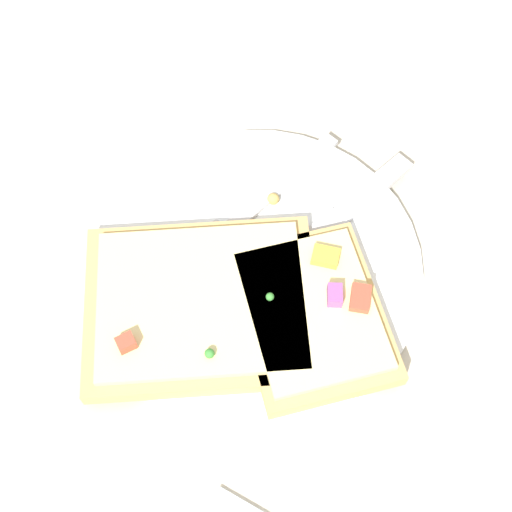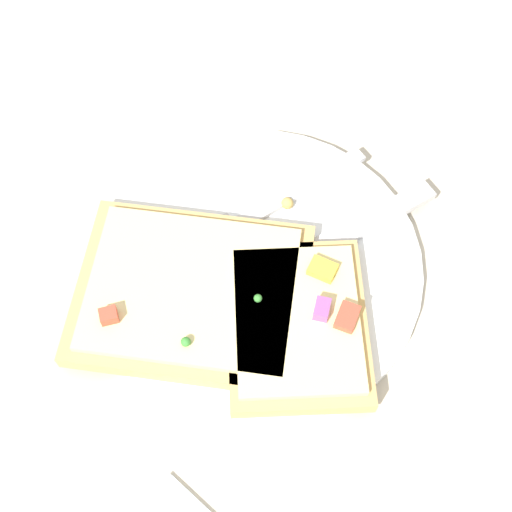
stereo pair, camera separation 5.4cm
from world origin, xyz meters
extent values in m
plane|color=#BCB29E|center=(0.00, 0.00, 0.00)|extent=(4.00, 4.00, 0.00)
cylinder|color=white|center=(0.00, 0.00, 0.01)|extent=(0.26, 0.26, 0.01)
cube|color=#B7B7BC|center=(0.02, -0.07, 0.01)|extent=(0.04, 0.12, 0.01)
cube|color=#B7B7BC|center=(0.04, 0.01, 0.01)|extent=(0.04, 0.05, 0.01)
cube|color=#B7B7BC|center=(0.06, 0.04, 0.01)|extent=(0.01, 0.03, 0.00)
cube|color=#B7B7BC|center=(0.05, 0.05, 0.01)|extent=(0.01, 0.03, 0.00)
cube|color=#B7B7BC|center=(0.04, 0.05, 0.01)|extent=(0.01, 0.03, 0.00)
cube|color=#B7B7BC|center=(0.04, 0.05, 0.01)|extent=(0.01, 0.03, 0.00)
cube|color=#B7B7BC|center=(-0.05, -0.11, 0.01)|extent=(0.04, 0.08, 0.01)
cube|color=#B7B7BC|center=(-0.02, -0.01, 0.01)|extent=(0.06, 0.13, 0.00)
cube|color=tan|center=(0.02, 0.05, 0.02)|extent=(0.21, 0.20, 0.01)
cube|color=beige|center=(0.02, 0.05, 0.03)|extent=(0.19, 0.18, 0.01)
cube|color=#D14733|center=(0.04, 0.11, 0.04)|extent=(0.02, 0.02, 0.01)
sphere|color=#388433|center=(-0.01, 0.09, 0.04)|extent=(0.01, 0.01, 0.01)
sphere|color=#388433|center=(-0.03, 0.03, 0.04)|extent=(0.01, 0.01, 0.01)
cube|color=tan|center=(-0.06, 0.02, 0.02)|extent=(0.16, 0.16, 0.01)
cube|color=beige|center=(-0.06, 0.02, 0.03)|extent=(0.14, 0.14, 0.01)
cube|color=#D14733|center=(-0.09, 0.00, 0.04)|extent=(0.02, 0.02, 0.01)
cube|color=yellow|center=(-0.05, -0.02, 0.04)|extent=(0.02, 0.02, 0.01)
cube|color=#934C8E|center=(-0.07, 0.01, 0.04)|extent=(0.02, 0.02, 0.01)
sphere|color=tan|center=(0.01, -0.05, 0.02)|extent=(0.01, 0.01, 0.01)
sphere|color=gold|center=(-0.03, -0.03, 0.02)|extent=(0.01, 0.01, 0.01)
sphere|color=tan|center=(0.03, 0.07, 0.02)|extent=(0.01, 0.01, 0.01)
sphere|color=gold|center=(-0.06, -0.01, 0.02)|extent=(0.01, 0.01, 0.01)
camera|label=1|loc=(-0.12, 0.22, 0.50)|focal=50.00mm
camera|label=2|loc=(-0.17, 0.19, 0.50)|focal=50.00mm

